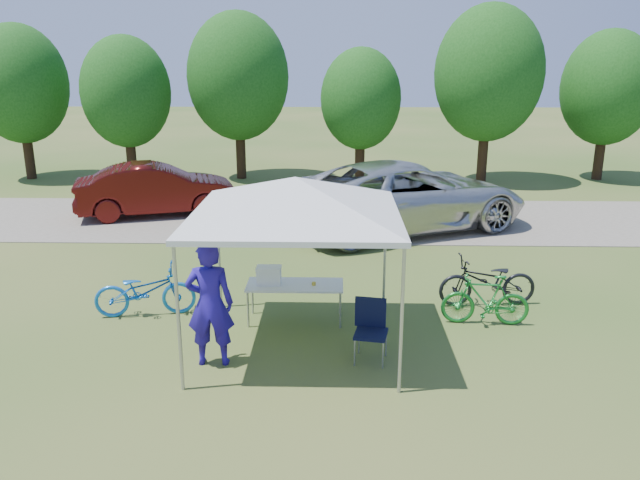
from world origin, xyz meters
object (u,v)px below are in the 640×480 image
Objects in this scene: minivan at (407,195)px; cyclist at (210,304)px; cooler at (269,275)px; sedan at (157,189)px; folding_chair at (371,324)px; bike_blue at (145,291)px; folding_table at (295,286)px; bike_dark at (488,281)px; bike_green at (485,300)px.

cyclist is at bearing 130.05° from minivan.
sedan is at bearing 118.27° from cooler.
folding_chair is 0.53× the size of bike_blue.
minivan reaches higher than folding_table.
cooler is 4.06m from bike_dark.
cooler is 0.07× the size of minivan.
bike_dark is at bearing 165.64° from minivan.
bike_dark reaches higher than folding_chair.
cyclist is 1.29× the size of bike_green.
cyclist is 1.06× the size of bike_dark.
folding_chair is at bearing -164.60° from sedan.
folding_table is 0.86× the size of cyclist.
sedan is (-4.05, 7.53, -0.07)m from cooler.
cyclist is (-1.15, -1.61, 0.32)m from folding_table.
cooler is (-1.69, 1.37, 0.29)m from folding_chair.
bike_blue is at bearing -53.25° from cyclist.
bike_blue is 1.18× the size of bike_green.
cooler is 3.75m from bike_green.
bike_green is at bearing -1.06° from folding_table.
folding_chair is 0.21× the size of sedan.
sedan reaches higher than bike_blue.
bike_dark is at bearing 54.08° from folding_chair.
folding_chair is 2.42m from bike_green.
sedan is at bearing 120.84° from folding_table.
cyclist is 8.61m from minivan.
bike_green is 0.33× the size of sedan.
cooler is 6.85m from minivan.
bike_dark is (6.20, 0.61, 0.01)m from bike_blue.
bike_dark is 0.40× the size of sedan.
minivan reaches higher than folding_chair.
bike_green is at bearing 162.13° from minivan.
cyclist reaches higher than folding_chair.
cooler reaches higher than folding_table.
minivan is (3.72, 7.76, -0.03)m from cyclist.
bike_dark reaches higher than folding_table.
bike_dark is at bearing -156.54° from cyclist.
minivan is 7.21m from sedan.
sedan is (-4.49, 7.53, 0.13)m from folding_table.
minivan is at bearing -118.45° from sedan.
bike_dark is at bearing 11.26° from cooler.
minivan reaches higher than bike_blue.
cyclist is at bearing -113.41° from cooler.
cooler is 0.29× the size of bike_green.
minivan is (1.34, 7.51, 0.37)m from folding_chair.
bike_green is (4.42, 1.55, -0.51)m from cyclist.
folding_table is 1.11× the size of bike_green.
folding_chair is at bearing -177.96° from cyclist.
bike_green is at bearing -164.46° from cyclist.
cooler is at bearing -105.20° from bike_blue.
folding_table is at bearing -104.43° from bike_blue.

